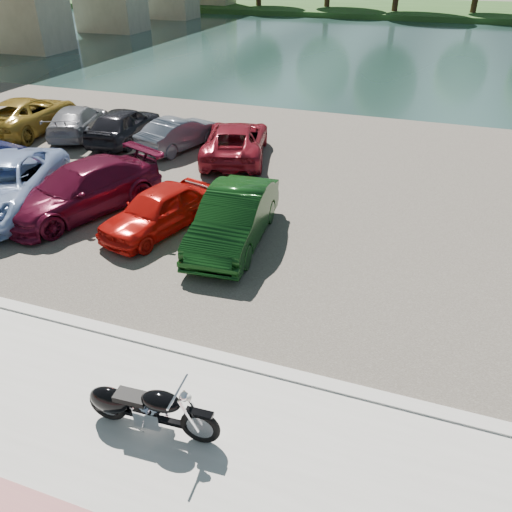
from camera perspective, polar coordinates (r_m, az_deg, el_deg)
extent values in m
plane|color=#595447|center=(8.98, -11.26, -19.65)|extent=(200.00, 200.00, 0.00)
cube|color=#B1AFA7|center=(8.47, -14.88, -24.20)|extent=(60.00, 6.00, 0.10)
cube|color=#B1AFA7|center=(10.11, -5.74, -11.26)|extent=(60.00, 0.30, 0.14)
cube|color=#413B34|center=(17.42, 6.61, 8.01)|extent=(60.00, 18.00, 0.04)
cube|color=#1A302C|center=(45.29, 15.96, 21.68)|extent=(120.00, 40.00, 0.00)
cube|color=#1F4117|center=(76.99, 18.55, 25.20)|extent=(120.00, 24.00, 0.60)
cube|color=tan|center=(46.85, -25.29, 24.87)|extent=(6.00, 4.00, 7.20)
torus|color=black|center=(8.44, -6.38, -18.81)|extent=(0.69, 0.16, 0.68)
torus|color=black|center=(9.04, -16.53, -15.94)|extent=(0.69, 0.16, 0.68)
cylinder|color=#B2B2B7|center=(8.44, -6.38, -18.81)|extent=(0.46, 0.09, 0.46)
cylinder|color=#B2B2B7|center=(9.04, -16.53, -15.94)|extent=(0.46, 0.09, 0.46)
cylinder|color=silver|center=(8.19, -7.73, -17.71)|extent=(0.33, 0.07, 0.63)
cylinder|color=silver|center=(8.31, -7.18, -16.72)|extent=(0.33, 0.07, 0.63)
cylinder|color=silver|center=(8.03, -8.94, -15.06)|extent=(0.08, 0.75, 0.04)
sphere|color=silver|center=(8.06, -8.22, -15.62)|extent=(0.17, 0.17, 0.16)
sphere|color=silver|center=(8.03, -7.74, -15.74)|extent=(0.12, 0.12, 0.11)
cube|color=black|center=(8.21, -6.51, -17.43)|extent=(0.46, 0.16, 0.06)
cube|color=black|center=(8.75, -11.62, -17.65)|extent=(1.20, 0.17, 0.08)
cube|color=silver|center=(8.72, -11.98, -17.26)|extent=(0.47, 0.34, 0.34)
cylinder|color=silver|center=(8.53, -11.51, -16.55)|extent=(0.25, 0.19, 0.27)
cylinder|color=silver|center=(8.61, -12.75, -16.20)|extent=(0.25, 0.19, 0.27)
ellipsoid|color=black|center=(8.36, -10.81, -16.00)|extent=(0.70, 0.40, 0.32)
cube|color=black|center=(8.61, -14.06, -15.35)|extent=(0.56, 0.31, 0.10)
ellipsoid|color=black|center=(8.93, -16.36, -15.50)|extent=(0.75, 0.38, 0.50)
cube|color=black|center=(9.00, -16.58, -15.72)|extent=(0.41, 0.20, 0.30)
cylinder|color=silver|center=(9.02, -13.19, -16.58)|extent=(1.10, 0.15, 0.09)
cylinder|color=silver|center=(8.96, -13.26, -16.24)|extent=(1.10, 0.15, 0.09)
cylinder|color=#B2B2B7|center=(8.82, -12.98, -18.85)|extent=(0.03, 0.14, 0.22)
imported|color=#98B0DD|center=(17.16, -26.93, 7.19)|extent=(4.21, 6.03, 1.53)
imported|color=#520B21|center=(16.04, -19.24, 7.23)|extent=(3.81, 5.47, 1.47)
imported|color=red|center=(14.39, -11.13, 5.20)|extent=(2.45, 3.98, 1.26)
imported|color=black|center=(13.48, -2.56, 4.38)|extent=(1.91, 4.54, 1.46)
imported|color=olive|center=(24.91, -24.63, 14.52)|extent=(3.01, 5.49, 1.46)
imported|color=gray|center=(23.55, -19.70, 14.38)|extent=(3.03, 4.61, 1.24)
imported|color=black|center=(22.07, -14.84, 14.32)|extent=(1.90, 4.28, 1.43)
imported|color=slate|center=(20.81, -8.72, 13.71)|extent=(2.37, 4.00, 1.25)
imported|color=maroon|center=(19.58, -2.34, 13.06)|extent=(3.41, 5.26, 1.35)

